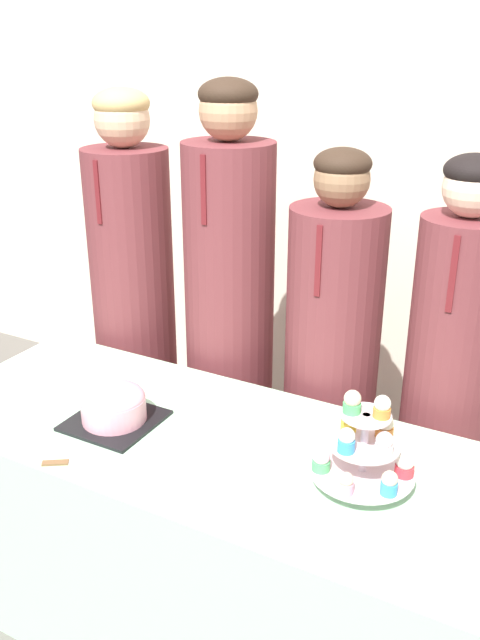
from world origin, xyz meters
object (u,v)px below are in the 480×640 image
at_px(cupcake_stand, 365,447).
at_px(student_2, 330,377).
at_px(cake_knife, 71,463).
at_px(student_1, 230,329).
at_px(student_0, 135,312).
at_px(round_cake, 114,405).
at_px(student_3, 445,399).

relative_size(cupcake_stand, student_2, 0.18).
height_order(cake_knife, student_1, student_1).
bearing_deg(student_1, cake_knife, -90.46).
height_order(student_0, student_1, student_1).
bearing_deg(student_1, round_cake, -93.27).
distance_m(round_cake, student_1, 0.63).
bearing_deg(student_2, round_cake, -124.60).
xyz_separation_m(student_1, student_2, (0.40, -0.00, -0.10)).
relative_size(student_2, student_3, 0.99).
bearing_deg(student_2, student_3, -0.00).
bearing_deg(student_0, student_2, -0.00).
height_order(student_0, student_2, student_0).
height_order(cupcake_stand, student_1, student_1).
xyz_separation_m(cupcake_stand, student_3, (0.08, 0.56, -0.12)).
height_order(round_cake, student_2, student_2).
xyz_separation_m(cupcake_stand, student_1, (-0.70, 0.56, -0.04)).
relative_size(round_cake, cupcake_stand, 0.93).
height_order(round_cake, student_3, student_3).
distance_m(student_1, student_2, 0.41).
distance_m(student_0, student_1, 0.43).
xyz_separation_m(cupcake_stand, student_0, (-1.13, 0.56, -0.06)).
relative_size(student_1, student_3, 1.12).
bearing_deg(student_0, round_cake, -57.90).
height_order(round_cake, cupcake_stand, cupcake_stand).
bearing_deg(round_cake, student_2, 55.40).
distance_m(cupcake_stand, student_1, 0.90).
bearing_deg(round_cake, cake_knife, -82.53).
bearing_deg(cake_knife, cupcake_stand, -11.82).
xyz_separation_m(student_0, student_3, (1.21, -0.00, -0.06)).
height_order(student_2, student_3, student_3).
distance_m(cake_knife, student_1, 0.85).
distance_m(round_cake, student_2, 0.76).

